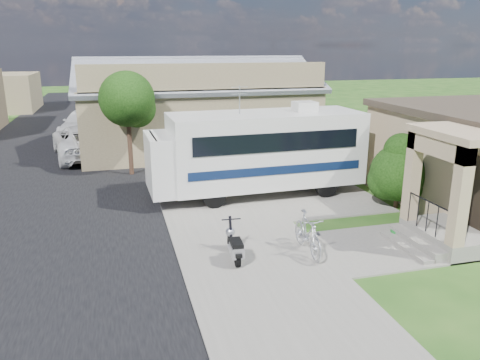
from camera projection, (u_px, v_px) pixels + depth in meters
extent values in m
plane|color=#194111|center=(279.00, 244.00, 13.66)|extent=(120.00, 120.00, 0.00)
cube|color=black|center=(47.00, 174.00, 21.06)|extent=(9.00, 80.00, 0.02)
cube|color=slate|center=(190.00, 165.00, 22.68)|extent=(4.00, 80.00, 0.06)
cube|color=slate|center=(276.00, 194.00, 18.20)|extent=(7.00, 6.00, 0.05)
cube|color=slate|center=(389.00, 246.00, 13.47)|extent=(4.00, 3.00, 0.05)
cube|color=black|center=(397.00, 156.00, 17.06)|extent=(0.04, 1.10, 1.20)
cube|color=black|center=(476.00, 192.00, 13.39)|extent=(0.04, 0.95, 2.10)
cube|color=slate|center=(447.00, 237.00, 13.55)|extent=(1.60, 2.40, 0.50)
cube|color=slate|center=(417.00, 243.00, 13.33)|extent=(0.40, 2.16, 0.32)
cube|color=slate|center=(406.00, 247.00, 13.26)|extent=(0.35, 2.16, 0.16)
cube|color=#967E5F|center=(412.00, 176.00, 13.91)|extent=(0.35, 0.35, 2.70)
cube|color=#967E5F|center=(460.00, 197.00, 12.00)|extent=(0.35, 0.35, 2.70)
cube|color=#967E5F|center=(439.00, 147.00, 12.65)|extent=(0.35, 2.40, 0.50)
cube|color=#967E5F|center=(467.00, 133.00, 12.76)|extent=(2.10, 2.70, 0.20)
cylinder|color=black|center=(429.00, 201.00, 13.05)|extent=(0.04, 1.70, 0.04)
cube|color=#756449|center=(195.00, 116.00, 26.15)|extent=(12.00, 8.00, 3.60)
cube|color=#585C64|center=(201.00, 75.00, 23.64)|extent=(12.50, 4.40, 1.78)
cube|color=#585C64|center=(188.00, 71.00, 27.35)|extent=(12.50, 4.40, 1.78)
cube|color=#585C64|center=(194.00, 60.00, 25.30)|extent=(12.50, 0.50, 0.22)
cube|color=#756449|center=(208.00, 77.00, 21.88)|extent=(11.76, 0.20, 1.30)
cylinder|color=black|center=(130.00, 140.00, 20.62)|extent=(0.20, 0.20, 3.15)
sphere|color=black|center=(127.00, 99.00, 20.12)|extent=(2.40, 2.40, 2.40)
sphere|color=black|center=(137.00, 108.00, 20.53)|extent=(1.68, 1.68, 1.68)
cylinder|color=black|center=(123.00, 110.00, 29.88)|extent=(0.20, 0.20, 3.29)
sphere|color=black|center=(121.00, 80.00, 29.36)|extent=(2.40, 2.40, 2.40)
sphere|color=black|center=(128.00, 87.00, 29.77)|extent=(1.68, 1.68, 1.68)
cylinder|color=black|center=(120.00, 97.00, 38.27)|extent=(0.20, 0.20, 3.01)
sphere|color=black|center=(119.00, 76.00, 37.79)|extent=(2.40, 2.40, 2.40)
sphere|color=black|center=(124.00, 81.00, 38.20)|extent=(1.68, 1.68, 1.68)
cube|color=silver|center=(266.00, 148.00, 17.83)|extent=(7.34, 2.81, 2.70)
cube|color=silver|center=(159.00, 164.00, 16.79)|extent=(0.90, 2.49, 2.08)
cube|color=black|center=(153.00, 148.00, 16.58)|extent=(0.13, 2.21, 0.93)
cube|color=black|center=(279.00, 142.00, 16.48)|extent=(6.18, 0.21, 0.68)
cube|color=black|center=(255.00, 130.00, 18.90)|extent=(6.18, 0.21, 0.68)
cube|color=#0B1838|center=(278.00, 170.00, 16.77)|extent=(6.54, 0.21, 0.31)
cube|color=#0B1838|center=(255.00, 155.00, 19.18)|extent=(6.54, 0.21, 0.31)
cube|color=silver|center=(305.00, 106.00, 17.83)|extent=(0.85, 0.75, 0.36)
cylinder|color=#ABACB3|center=(240.00, 100.00, 17.02)|extent=(0.04, 0.04, 1.04)
cylinder|color=black|center=(214.00, 196.00, 16.50)|extent=(0.84, 0.32, 0.83)
cylinder|color=black|center=(200.00, 179.00, 18.61)|extent=(0.84, 0.32, 0.83)
cylinder|color=black|center=(326.00, 186.00, 17.71)|extent=(0.84, 0.32, 0.83)
cylinder|color=black|center=(301.00, 171.00, 19.81)|extent=(0.84, 0.32, 0.83)
cylinder|color=black|center=(397.00, 197.00, 16.61)|extent=(0.16, 0.16, 0.80)
sphere|color=black|center=(399.00, 173.00, 16.36)|extent=(2.00, 2.00, 2.00)
sphere|color=black|center=(405.00, 159.00, 16.63)|extent=(1.60, 1.60, 1.60)
sphere|color=black|center=(387.00, 180.00, 16.55)|extent=(1.40, 1.40, 1.40)
sphere|color=black|center=(408.00, 186.00, 16.24)|extent=(1.20, 1.20, 1.20)
sphere|color=black|center=(401.00, 150.00, 16.14)|extent=(1.20, 1.20, 1.20)
cylinder|color=black|center=(237.00, 259.00, 12.11)|extent=(0.15, 0.43, 0.42)
cylinder|color=black|center=(230.00, 243.00, 13.11)|extent=(0.15, 0.43, 0.42)
cube|color=#ABACB3|center=(234.00, 249.00, 12.55)|extent=(0.33, 0.55, 0.08)
cube|color=#ABACB3|center=(237.00, 251.00, 12.14)|extent=(0.36, 0.55, 0.29)
cube|color=black|center=(236.00, 243.00, 12.14)|extent=(0.33, 0.60, 0.12)
cube|color=black|center=(238.00, 255.00, 11.92)|extent=(0.19, 0.20, 0.10)
cylinder|color=black|center=(231.00, 231.00, 12.94)|extent=(0.10, 0.33, 0.80)
sphere|color=#ABACB3|center=(230.00, 232.00, 13.02)|extent=(0.27, 0.27, 0.27)
sphere|color=black|center=(230.00, 231.00, 13.09)|extent=(0.12, 0.12, 0.12)
cylinder|color=black|center=(231.00, 219.00, 12.76)|extent=(0.53, 0.07, 0.03)
cube|color=black|center=(230.00, 239.00, 13.08)|extent=(0.15, 0.28, 0.06)
imported|color=#ABACB3|center=(307.00, 236.00, 12.82)|extent=(0.58, 1.92, 1.15)
imported|color=silver|center=(84.00, 141.00, 24.16)|extent=(3.74, 6.46, 1.69)
imported|color=silver|center=(84.00, 123.00, 30.01)|extent=(3.28, 5.80, 1.59)
cylinder|color=#167125|center=(397.00, 234.00, 14.16)|extent=(0.43, 0.43, 0.19)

